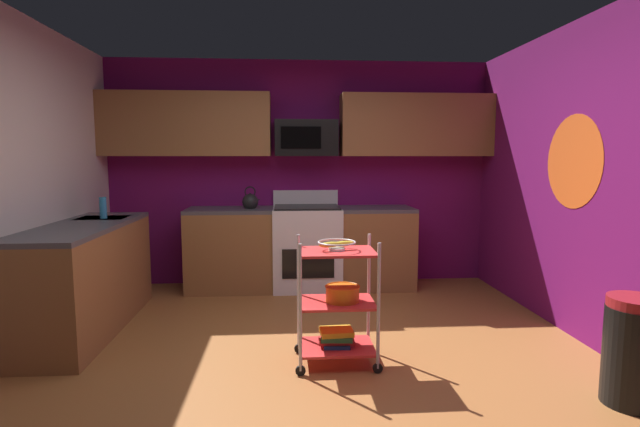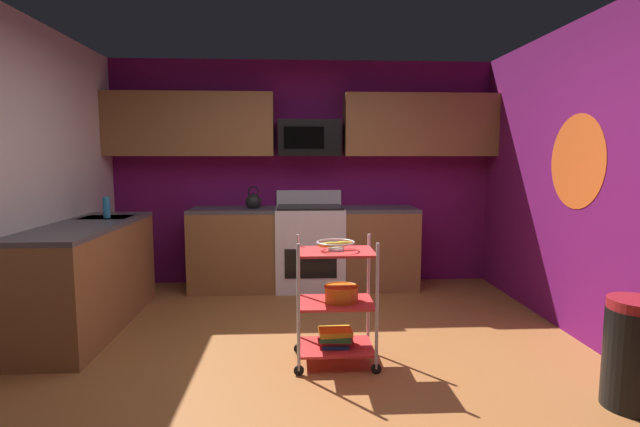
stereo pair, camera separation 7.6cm
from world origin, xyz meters
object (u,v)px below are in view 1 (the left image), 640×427
oven_range (307,246)px  mixing_bowl_large (342,293)px  fruit_bowl (337,244)px  book_stack (336,337)px  dish_soap_bottle (103,208)px  trash_can (634,352)px  microwave (306,138)px  kettle (250,201)px  rolling_cart (337,302)px

oven_range → mixing_bowl_large: (0.16, -2.08, 0.04)m
fruit_bowl → book_stack: fruit_bowl is taller
dish_soap_bottle → trash_can: 4.31m
microwave → dish_soap_bottle: microwave is taller
fruit_bowl → trash_can: fruit_bowl is taller
microwave → kettle: 0.95m
rolling_cart → book_stack: (-0.00, -0.00, -0.26)m
rolling_cart → trash_can: 1.87m
book_stack → microwave: bearing=93.1°
microwave → rolling_cart: 2.52m
oven_range → dish_soap_bottle: size_ratio=5.50×
trash_can → microwave: bearing=122.3°
microwave → dish_soap_bottle: bearing=-154.3°
oven_range → fruit_bowl: bearing=-86.7°
oven_range → book_stack: (0.12, -2.08, -0.29)m
kettle → fruit_bowl: bearing=-70.2°
fruit_bowl → mixing_bowl_large: 0.36m
fruit_bowl → book_stack: 0.68m
oven_range → kettle: size_ratio=4.17×
kettle → oven_range: bearing=0.4°
rolling_cart → fruit_bowl: rolling_cart is taller
rolling_cart → fruit_bowl: 0.42m
fruit_bowl → mixing_bowl_large: (0.04, 0.00, -0.36)m
rolling_cart → fruit_bowl: size_ratio=3.36×
dish_soap_bottle → fruit_bowl: bearing=-31.4°
kettle → dish_soap_bottle: 1.54m
mixing_bowl_large → book_stack: 0.33m
dish_soap_bottle → book_stack: bearing=-31.4°
mixing_bowl_large → microwave: bearing=94.3°
oven_range → rolling_cart: (0.12, -2.08, -0.03)m
book_stack → trash_can: trash_can is taller
dish_soap_bottle → microwave: bearing=25.7°
oven_range → kettle: (-0.63, -0.00, 0.52)m
oven_range → book_stack: oven_range is taller
kettle → dish_soap_bottle: size_ratio=1.32×
book_stack → oven_range: bearing=93.3°
rolling_cart → oven_range: bearing=93.3°
oven_range → trash_can: bearing=-56.7°
oven_range → kettle: kettle is taller
mixing_bowl_large → rolling_cart: bearing=180.0°
oven_range → mixing_bowl_large: bearing=-85.5°
trash_can → rolling_cart: bearing=157.2°
rolling_cart → dish_soap_bottle: bearing=148.6°
microwave → kettle: microwave is taller
oven_range → book_stack: 2.10m
dish_soap_bottle → rolling_cart: bearing=-31.4°
oven_range → mixing_bowl_large: size_ratio=4.37×
rolling_cart → kettle: (-0.75, 2.07, 0.54)m
microwave → book_stack: (0.12, -2.18, -1.51)m
fruit_bowl → book_stack: (0.00, 0.00, -0.68)m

